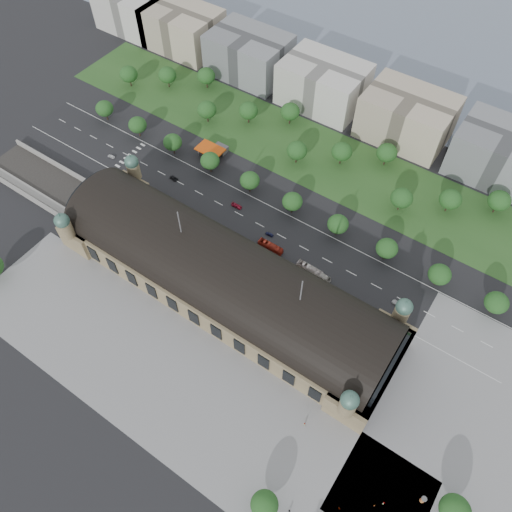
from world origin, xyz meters
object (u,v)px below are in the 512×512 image
Objects in this scene: traffic_car_2 at (174,178)px; parked_car_1 at (173,204)px; traffic_car_4 at (269,234)px; bus_east at (318,275)px; parked_car_6 at (218,228)px; pedestrian_5 at (384,503)px; petrol_station at (216,149)px; parked_car_3 at (161,198)px; parked_car_2 at (155,194)px; advertising_column at (423,500)px; parked_car_0 at (163,198)px; traffic_car_3 at (237,206)px; pedestrian_4 at (289,511)px; parked_car_5 at (180,216)px; traffic_car_6 at (397,303)px; parked_car_4 at (187,214)px; bus_west at (270,247)px; bus_mid at (310,269)px; pedestrian_3 at (339,508)px; pedestrian_0 at (305,424)px; pedestrian_1 at (374,506)px; traffic_car_0 at (111,156)px.

parked_car_1 is (11.01, -13.27, 0.07)m from traffic_car_2.
traffic_car_4 is 30.93m from bus_east.
pedestrian_5 reaches higher than parked_car_6.
petrol_station reaches higher than parked_car_3.
parked_car_2 is at bearing -81.34° from traffic_car_4.
bus_east is at bearing 141.83° from advertising_column.
bus_east reaches higher than parked_car_0.
petrol_station is 2.61× the size of traffic_car_3.
pedestrian_4 is (-34.22, -27.18, -0.94)m from advertising_column.
parked_car_5 is at bearing 35.90° from parked_car_0.
parked_car_4 is (-102.88, -11.09, -0.02)m from traffic_car_6.
bus_mid reaches higher than bus_west.
traffic_car_2 is 163.96m from pedestrian_3.
bus_west is 113.68m from advertising_column.
traffic_car_2 is at bearing 93.31° from traffic_car_3.
bus_mid is (20.77, -0.71, 0.04)m from bus_west.
bus_mid is at bearing -25.21° from petrol_station.
parked_car_4 is at bearing 173.36° from pedestrian_0.
parked_car_3 is at bearing 94.38° from bus_mid.
parked_car_1 is 1.32× the size of parked_car_4.
pedestrian_1 is (112.54, -80.30, 0.12)m from traffic_car_3.
parked_car_2 reaches higher than parked_car_5.
parked_car_4 is at bearing -74.59° from traffic_car_4.
advertising_column reaches higher than parked_car_2.
bus_west is (27.07, -11.90, 0.92)m from traffic_car_3.
parked_car_4 is (16.11, -1.18, -0.04)m from parked_car_0.
bus_east is at bearing -104.93° from traffic_car_3.
bus_east is (29.97, -7.55, 0.94)m from traffic_car_4.
pedestrian_3 is (55.69, -74.77, -0.97)m from bus_mid.
petrol_station is at bearing -116.61° from pedestrian_5.
bus_west is at bearing -84.03° from traffic_car_6.
bus_mid is at bearing 88.54° from pedestrian_1.
pedestrian_0 reaches higher than parked_car_6.
traffic_car_3 is at bearing 160.92° from pedestrian_0.
petrol_station is 120.84m from traffic_car_6.
parked_car_5 is (-18.29, -19.99, -0.10)m from traffic_car_3.
pedestrian_0 is (79.59, -54.54, 0.19)m from parked_car_6.
bus_mid is (80.82, 3.99, 1.02)m from parked_car_3.
traffic_car_0 is 193.83m from pedestrian_3.
parked_car_0 is 6.74m from parked_car_1.
bus_east is at bearing -127.59° from pedestrian_5.
parked_car_1 is 78.27m from bus_east.
advertising_column is 2.21× the size of pedestrian_3.
bus_east is 89.97m from pedestrian_5.
traffic_car_0 is at bearing 89.77° from bus_mid.
parked_car_0 reaches higher than traffic_car_2.
advertising_column is (143.06, -50.02, 1.10)m from parked_car_5.
pedestrian_3 is (76.47, -75.48, -0.92)m from bus_west.
petrol_station is 1.22× the size of bus_east.
parked_car_0 is 0.36× the size of bus_east.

